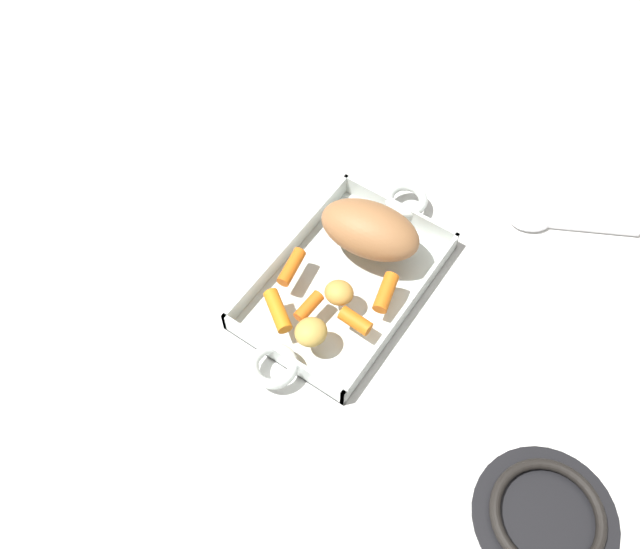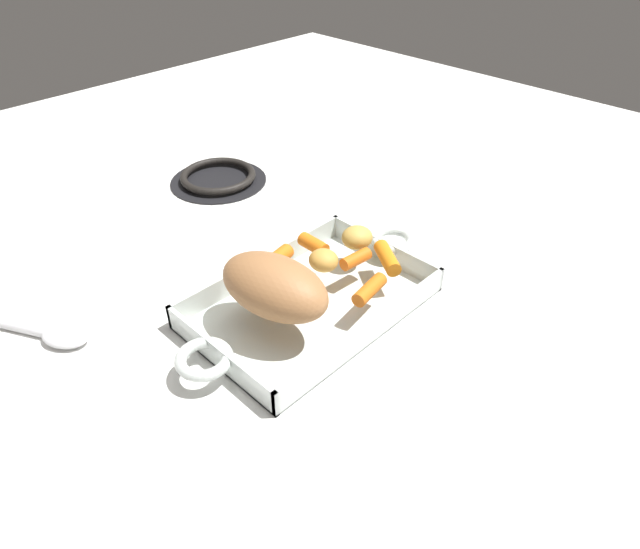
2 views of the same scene
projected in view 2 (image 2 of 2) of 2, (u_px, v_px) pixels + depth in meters
ground_plane at (311, 308)px, 0.78m from camera, size 2.25×2.25×0.00m
roasting_dish at (311, 301)px, 0.78m from camera, size 0.44×0.22×0.04m
pork_roast at (273, 286)px, 0.70m from camera, size 0.12×0.17×0.08m
baby_carrot_center_left at (313, 245)px, 0.83m from camera, size 0.02×0.05×0.02m
baby_carrot_northwest at (387, 258)px, 0.80m from camera, size 0.06×0.07×0.02m
baby_carrot_short at (356, 259)px, 0.80m from camera, size 0.05×0.02×0.02m
baby_carrot_southwest at (370, 290)px, 0.74m from camera, size 0.06×0.03×0.02m
baby_carrot_northeast at (274, 261)px, 0.79m from camera, size 0.07×0.04×0.03m
potato_near_roast at (357, 237)px, 0.83m from camera, size 0.06×0.06×0.03m
potato_golden_large at (324, 260)px, 0.78m from camera, size 0.05×0.05×0.03m
stove_burner_rear at (218, 177)px, 1.09m from camera, size 0.19×0.19×0.02m
serving_spoon at (38, 330)px, 0.73m from camera, size 0.12×0.20×0.02m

